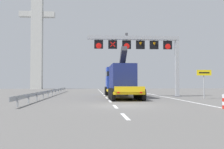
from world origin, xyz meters
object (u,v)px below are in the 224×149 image
at_px(bridge_pylon_distant, 37,27).
at_px(heavy_haul_truck_yellow, 119,80).
at_px(overhead_lane_gantry, 144,47).
at_px(exit_sign_yellow, 204,77).

bearing_deg(bridge_pylon_distant, heavy_haul_truck_yellow, -65.72).
distance_m(overhead_lane_gantry, exit_sign_yellow, 7.72).
relative_size(heavy_haul_truck_yellow, bridge_pylon_distant, 0.45).
distance_m(heavy_haul_truck_yellow, exit_sign_yellow, 9.40).
bearing_deg(heavy_haul_truck_yellow, overhead_lane_gantry, -4.93).
bearing_deg(exit_sign_yellow, heavy_haul_truck_yellow, 149.56).
xyz_separation_m(overhead_lane_gantry, bridge_pylon_distant, (-20.31, 38.78, 10.23)).
xyz_separation_m(overhead_lane_gantry, exit_sign_yellow, (5.18, -4.51, -3.54)).
relative_size(heavy_haul_truck_yellow, exit_sign_yellow, 4.79).
relative_size(exit_sign_yellow, bridge_pylon_distant, 0.09).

